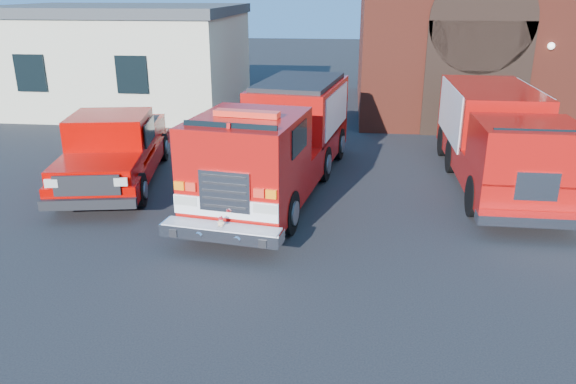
# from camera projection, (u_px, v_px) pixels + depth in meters

# --- Properties ---
(ground) EXTENTS (100.00, 100.00, 0.00)m
(ground) POSITION_uv_depth(u_px,v_px,m) (294.00, 229.00, 12.47)
(ground) COLOR black
(ground) RESTS_ON ground
(parking_stripe_mid) EXTENTS (0.12, 3.00, 0.01)m
(parking_stripe_mid) POSITION_uv_depth(u_px,v_px,m) (542.00, 181.00, 15.53)
(parking_stripe_mid) COLOR yellow
(parking_stripe_mid) RESTS_ON ground
(parking_stripe_far) EXTENTS (0.12, 3.00, 0.01)m
(parking_stripe_far) POSITION_uv_depth(u_px,v_px,m) (513.00, 152.00, 18.33)
(parking_stripe_far) COLOR yellow
(parking_stripe_far) RESTS_ON ground
(fire_station) EXTENTS (15.20, 10.20, 8.45)m
(fire_station) POSITION_uv_depth(u_px,v_px,m) (545.00, 8.00, 23.14)
(fire_station) COLOR maroon
(fire_station) RESTS_ON ground
(side_building) EXTENTS (10.20, 8.20, 4.35)m
(side_building) POSITION_uv_depth(u_px,v_px,m) (122.00, 56.00, 24.79)
(side_building) COLOR beige
(side_building) RESTS_ON ground
(fire_engine) EXTENTS (3.59, 8.68, 2.60)m
(fire_engine) POSITION_uv_depth(u_px,v_px,m) (280.00, 139.00, 14.58)
(fire_engine) COLOR black
(fire_engine) RESTS_ON ground
(pickup_truck) EXTENTS (3.15, 6.23, 1.95)m
(pickup_truck) POSITION_uv_depth(u_px,v_px,m) (115.00, 150.00, 15.18)
(pickup_truck) COLOR black
(pickup_truck) RESTS_ON ground
(secondary_truck) EXTENTS (2.39, 7.50, 2.43)m
(secondary_truck) POSITION_uv_depth(u_px,v_px,m) (498.00, 136.00, 14.98)
(secondary_truck) COLOR black
(secondary_truck) RESTS_ON ground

